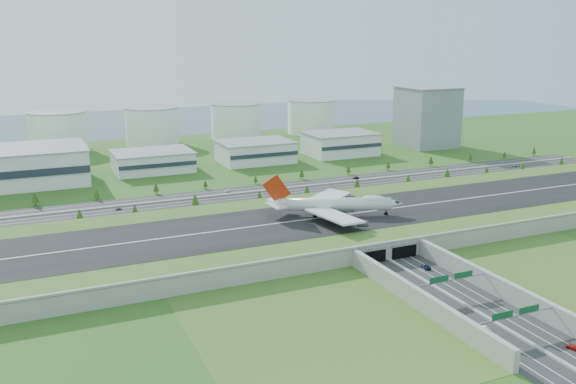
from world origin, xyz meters
name	(u,v)px	position (x,y,z in m)	size (l,w,h in m)	color
ground	(337,230)	(0.00, 0.00, 0.00)	(1200.00, 1200.00, 0.00)	#2B561B
airfield_deck	(338,223)	(0.00, -0.09, 4.12)	(520.00, 100.00, 9.20)	#969691
underpass_road	(457,293)	(0.00, -99.42, 3.43)	(38.80, 120.40, 8.00)	#28282B
sign_gantry_near	(451,281)	(0.00, -95.04, 6.95)	(38.70, 0.70, 9.80)	gray
sign_gantry_far	(515,317)	(0.00, -130.04, 6.95)	(38.70, 0.70, 9.80)	gray
north_expressway	(271,190)	(0.00, 95.00, 0.06)	(560.00, 36.00, 0.12)	#28282B
tree_row	(265,185)	(-4.70, 94.41, 4.62)	(504.36, 48.72, 8.48)	#3D2819
hangar_mid_a	(153,161)	(-60.00, 190.00, 7.50)	(58.00, 42.00, 15.00)	silver
hangar_mid_b	(255,152)	(25.00, 190.00, 8.50)	(58.00, 42.00, 17.00)	silver
hangar_mid_c	(340,144)	(105.00, 190.00, 9.50)	(58.00, 42.00, 19.00)	silver
office_tower	(427,117)	(200.00, 195.00, 27.50)	(46.00, 46.00, 55.00)	gray
fuel_tank_a	(59,132)	(-120.00, 310.00, 17.50)	(50.00, 50.00, 35.00)	white
fuel_tank_b	(152,126)	(-35.00, 310.00, 17.50)	(50.00, 50.00, 35.00)	white
fuel_tank_c	(236,121)	(50.00, 310.00, 17.50)	(50.00, 50.00, 35.00)	white
fuel_tank_d	(311,117)	(135.00, 310.00, 17.50)	(50.00, 50.00, 35.00)	white
bay_water	(153,121)	(0.00, 480.00, 0.03)	(1200.00, 260.00, 0.06)	#354965
boeing_747	(334,204)	(-2.01, 1.07, 14.58)	(71.23, 65.99, 23.29)	silver
car_0	(426,298)	(-10.54, -93.58, 0.77)	(1.54, 3.84, 1.31)	silver
car_1	(486,329)	(-7.06, -124.13, 0.87)	(1.59, 4.57, 1.51)	silver
car_2	(426,267)	(9.73, -65.87, 0.90)	(2.58, 5.60, 1.56)	#0C1E3E
car_3	(574,348)	(10.59, -146.44, 0.90)	(2.18, 5.37, 1.56)	#B81411
car_4	(119,209)	(-101.95, 87.90, 0.78)	(1.56, 3.87, 1.32)	slate
car_5	(356,178)	(70.09, 101.69, 0.89)	(1.63, 4.67, 1.54)	black
car_6	(516,165)	(210.29, 87.95, 0.88)	(2.53, 5.49, 1.52)	silver
car_7	(227,191)	(-28.33, 102.80, 0.82)	(1.96, 4.83, 1.40)	white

